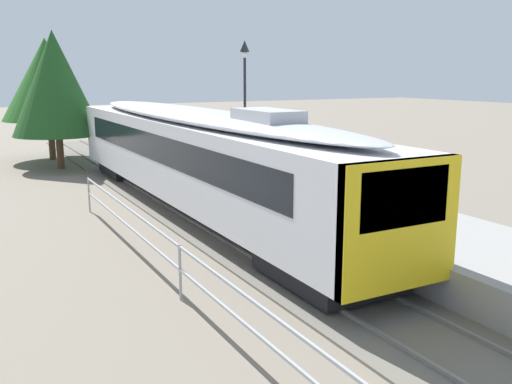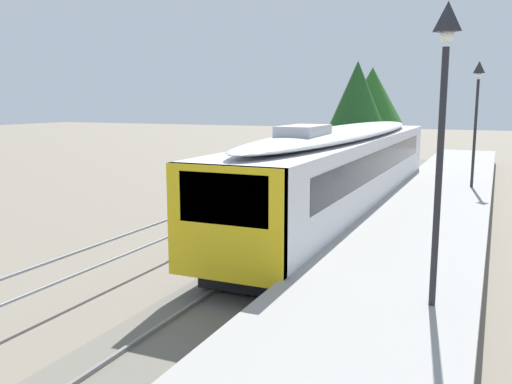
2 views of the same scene
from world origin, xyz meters
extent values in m
plane|color=slate|center=(-3.00, 22.00, 0.00)|extent=(160.00, 160.00, 0.00)
cube|color=#6B665B|center=(0.00, 22.00, 0.03)|extent=(3.20, 60.00, 0.06)
cube|color=slate|center=(-0.72, 22.00, 0.10)|extent=(0.08, 60.00, 0.08)
cube|color=slate|center=(0.72, 22.00, 0.10)|extent=(0.08, 60.00, 0.08)
cube|color=silver|center=(0.00, 28.31, 1.96)|extent=(2.80, 20.94, 2.55)
cube|color=yellow|center=(0.00, 17.94, 1.96)|extent=(2.80, 0.24, 2.55)
cube|color=black|center=(0.00, 17.86, 2.53)|extent=(2.13, 0.08, 1.12)
cube|color=black|center=(0.00, 28.31, 2.37)|extent=(2.82, 17.59, 0.92)
ellipsoid|color=#B2B5BA|center=(0.00, 28.31, 3.42)|extent=(2.69, 20.10, 0.44)
cube|color=#B2B5BA|center=(0.00, 23.08, 3.70)|extent=(1.10, 2.20, 0.36)
cube|color=#EAE5C6|center=(0.00, 17.87, 0.97)|extent=(1.00, 0.10, 0.20)
cube|color=black|center=(0.00, 20.24, 0.42)|extent=(2.24, 3.20, 0.55)
cube|color=black|center=(0.00, 36.38, 0.42)|extent=(2.24, 3.20, 0.55)
cube|color=#999691|center=(3.25, 22.00, 0.45)|extent=(3.90, 60.00, 0.90)
cylinder|color=#232328|center=(4.37, 17.68, 3.20)|extent=(0.12, 0.12, 4.60)
pyramid|color=#232328|center=(4.37, 17.68, 6.00)|extent=(0.34, 0.34, 0.50)
sphere|color=silver|center=(4.37, 17.68, 5.68)|extent=(0.24, 0.24, 0.24)
cylinder|color=#232328|center=(4.37, 32.88, 3.20)|extent=(0.12, 0.12, 4.60)
pyramid|color=#232328|center=(4.37, 32.88, 6.00)|extent=(0.34, 0.34, 0.50)
sphere|color=silver|center=(4.37, 32.88, 5.68)|extent=(0.24, 0.24, 0.24)
cylinder|color=#9EA0A5|center=(-3.30, 21.00, 0.62)|extent=(0.06, 0.06, 1.25)
cylinder|color=#9EA0A5|center=(-3.30, 30.00, 0.62)|extent=(0.06, 0.06, 1.25)
cylinder|color=brown|center=(-2.56, 40.26, 0.87)|extent=(0.36, 0.36, 1.73)
cone|color=#1E4C1E|center=(-2.56, 40.26, 4.34)|extent=(4.46, 4.46, 5.22)
cylinder|color=brown|center=(-2.42, 43.78, 1.13)|extent=(0.36, 0.36, 2.26)
cone|color=#286023|center=(-2.42, 43.78, 4.51)|extent=(5.08, 5.08, 4.50)
camera|label=1|loc=(-7.27, 10.19, 4.77)|focal=39.39mm
camera|label=2|loc=(5.28, 7.68, 4.59)|focal=38.23mm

